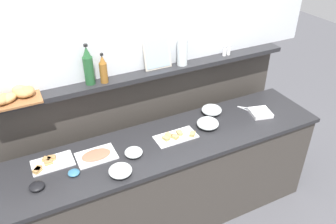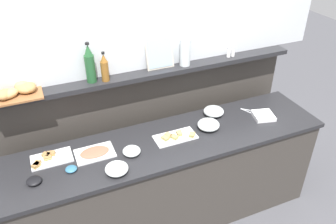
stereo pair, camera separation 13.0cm
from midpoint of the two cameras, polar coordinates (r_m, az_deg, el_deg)
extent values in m
plane|color=#4C4C51|center=(3.70, -4.97, -10.67)|extent=(12.00, 12.00, 0.00)
cube|color=#3D3833|center=(3.01, -0.93, -11.78)|extent=(2.57, 0.57, 0.86)
cube|color=#232326|center=(2.71, -1.02, -5.03)|extent=(2.61, 0.61, 0.03)
cube|color=#3D3833|center=(3.22, -4.74, -3.65)|extent=(2.67, 0.08, 1.27)
cube|color=#232326|center=(2.84, -4.95, 6.56)|extent=(2.67, 0.22, 0.04)
cube|color=white|center=(2.64, -20.06, -8.03)|extent=(0.29, 0.18, 0.01)
cube|color=#AD7A47|center=(2.66, -20.16, -7.36)|extent=(0.06, 0.05, 0.01)
cube|color=#E5C666|center=(2.66, -20.19, -7.23)|extent=(0.06, 0.05, 0.01)
cube|color=#AD7A47|center=(2.65, -20.23, -7.10)|extent=(0.06, 0.05, 0.01)
cube|color=#AD7A47|center=(2.60, -22.19, -8.95)|extent=(0.06, 0.07, 0.01)
cube|color=#E5C666|center=(2.60, -22.23, -8.81)|extent=(0.06, 0.07, 0.01)
cube|color=#AD7A47|center=(2.59, -22.26, -8.68)|extent=(0.06, 0.07, 0.01)
cube|color=#AD7A47|center=(2.66, -20.88, -7.57)|extent=(0.07, 0.07, 0.01)
cube|color=#E5C666|center=(2.66, -20.92, -7.44)|extent=(0.07, 0.07, 0.01)
cube|color=#AD7A47|center=(2.65, -20.95, -7.31)|extent=(0.07, 0.07, 0.01)
cube|color=#AD7A47|center=(2.63, -20.69, -8.01)|extent=(0.06, 0.04, 0.01)
cube|color=#E5C666|center=(2.63, -20.73, -7.88)|extent=(0.06, 0.04, 0.01)
cube|color=#AD7A47|center=(2.62, -20.76, -7.75)|extent=(0.06, 0.04, 0.01)
cube|color=#AD7A47|center=(2.59, -22.32, -9.17)|extent=(0.07, 0.07, 0.01)
cube|color=#E5C666|center=(2.59, -22.35, -9.04)|extent=(0.07, 0.07, 0.01)
cube|color=#AD7A47|center=(2.58, -22.39, -8.90)|extent=(0.07, 0.07, 0.01)
cube|color=white|center=(2.73, -0.06, -4.20)|extent=(0.34, 0.17, 0.01)
cube|color=tan|center=(2.75, 0.59, -3.65)|extent=(0.05, 0.06, 0.01)
cube|color=#66994C|center=(2.74, 0.59, -3.52)|extent=(0.05, 0.06, 0.01)
cube|color=tan|center=(2.74, 0.59, -3.38)|extent=(0.05, 0.06, 0.01)
cube|color=tan|center=(2.69, -1.73, -4.55)|extent=(0.06, 0.07, 0.01)
cube|color=#66994C|center=(2.68, -1.73, -4.41)|extent=(0.06, 0.07, 0.01)
cube|color=tan|center=(2.68, -1.73, -4.28)|extent=(0.06, 0.07, 0.01)
cube|color=tan|center=(2.72, -1.21, -4.07)|extent=(0.05, 0.07, 0.01)
cube|color=#66994C|center=(2.71, -1.22, -3.94)|extent=(0.05, 0.07, 0.01)
cube|color=tan|center=(2.71, -1.22, -3.80)|extent=(0.05, 0.07, 0.01)
cube|color=tan|center=(2.70, -0.21, -4.32)|extent=(0.06, 0.07, 0.01)
cube|color=#66994C|center=(2.70, -0.21, -4.18)|extent=(0.06, 0.07, 0.01)
cube|color=tan|center=(2.69, -0.21, -4.05)|extent=(0.06, 0.07, 0.01)
cube|color=tan|center=(2.74, 2.72, -3.84)|extent=(0.07, 0.07, 0.01)
cube|color=#66994C|center=(2.73, 2.73, -3.71)|extent=(0.07, 0.07, 0.01)
cube|color=tan|center=(2.73, 2.73, -3.57)|extent=(0.07, 0.07, 0.01)
cube|color=white|center=(2.61, -13.30, -7.17)|extent=(0.29, 0.20, 0.01)
ellipsoid|color=#D1664C|center=(2.60, -13.33, -6.99)|extent=(0.22, 0.14, 0.01)
ellipsoid|color=silver|center=(2.84, 5.36, -1.91)|extent=(0.18, 0.18, 0.07)
ellipsoid|color=#E5CC66|center=(2.85, 5.35, -2.13)|extent=(0.14, 0.14, 0.04)
ellipsoid|color=silver|center=(2.56, -7.23, -6.72)|extent=(0.13, 0.13, 0.05)
ellipsoid|color=#BF4C3F|center=(2.57, -7.21, -6.89)|extent=(0.11, 0.11, 0.03)
ellipsoid|color=silver|center=(3.02, 6.07, 0.34)|extent=(0.18, 0.18, 0.07)
ellipsoid|color=#BF4C3F|center=(3.03, 6.06, 0.13)|extent=(0.14, 0.14, 0.04)
ellipsoid|color=silver|center=(2.41, -9.52, -9.65)|extent=(0.16, 0.16, 0.07)
ellipsoid|color=#E5CC66|center=(2.42, -9.49, -9.86)|extent=(0.13, 0.13, 0.04)
ellipsoid|color=black|center=(2.48, -22.52, -11.42)|extent=(0.10, 0.10, 0.04)
ellipsoid|color=teal|center=(2.50, -16.93, -9.71)|extent=(0.08, 0.08, 0.03)
cylinder|color=#B7BABF|center=(3.16, 12.07, 0.63)|extent=(0.14, 0.13, 0.01)
cylinder|color=#B7BABF|center=(3.12, 11.86, 0.31)|extent=(0.08, 0.17, 0.01)
sphere|color=#B7BABF|center=(3.16, 10.45, 0.86)|extent=(0.01, 0.01, 0.01)
cube|color=white|center=(3.09, 14.02, -0.13)|extent=(0.21, 0.21, 0.03)
cylinder|color=#23562D|center=(2.65, -14.46, 6.68)|extent=(0.08, 0.08, 0.22)
cone|color=#23562D|center=(2.59, -14.91, 9.67)|extent=(0.06, 0.06, 0.08)
cylinder|color=black|center=(2.57, -15.07, 10.69)|extent=(0.03, 0.03, 0.02)
cylinder|color=#8E5B23|center=(2.65, -12.10, 6.40)|extent=(0.06, 0.06, 0.16)
cone|color=#8E5B23|center=(2.61, -12.37, 8.57)|extent=(0.05, 0.05, 0.06)
cylinder|color=black|center=(2.59, -12.47, 9.35)|extent=(0.02, 0.02, 0.02)
cylinder|color=white|center=(3.11, 8.21, 9.94)|extent=(0.03, 0.03, 0.08)
cylinder|color=#B7BABF|center=(3.10, 8.27, 10.68)|extent=(0.03, 0.03, 0.01)
cylinder|color=white|center=(3.14, 8.89, 10.06)|extent=(0.03, 0.03, 0.08)
cylinder|color=#B7BABF|center=(3.12, 8.96, 10.80)|extent=(0.03, 0.03, 0.01)
cube|color=brown|center=(2.65, -26.04, 1.79)|extent=(0.40, 0.26, 0.02)
ellipsoid|color=#B7844C|center=(2.63, -24.61, 2.89)|extent=(0.16, 0.16, 0.06)
ellipsoid|color=#B7844C|center=(2.61, -26.95, 2.08)|extent=(0.13, 0.11, 0.06)
ellipsoid|color=tan|center=(2.71, -24.85, 3.69)|extent=(0.14, 0.11, 0.06)
ellipsoid|color=#B7844C|center=(2.62, -23.74, 3.16)|extent=(0.11, 0.12, 0.07)
ellipsoid|color=#B7844C|center=(2.60, -27.23, 1.89)|extent=(0.14, 0.15, 0.07)
ellipsoid|color=tan|center=(2.67, -24.86, 3.38)|extent=(0.11, 0.12, 0.07)
ellipsoid|color=tan|center=(2.69, -24.17, 3.60)|extent=(0.11, 0.16, 0.05)
ellipsoid|color=tan|center=(2.60, -26.58, 2.00)|extent=(0.16, 0.14, 0.06)
cube|color=#B2AD9E|center=(2.82, -3.20, 9.83)|extent=(0.24, 0.07, 0.26)
cube|color=#99B2CC|center=(2.81, -3.13, 9.81)|extent=(0.21, 0.06, 0.23)
cylinder|color=silver|center=(2.87, 1.08, 10.00)|extent=(0.09, 0.09, 0.23)
camera|label=1|loc=(0.07, -91.40, -0.89)|focal=36.50mm
camera|label=2|loc=(0.07, 88.60, 0.89)|focal=36.50mm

